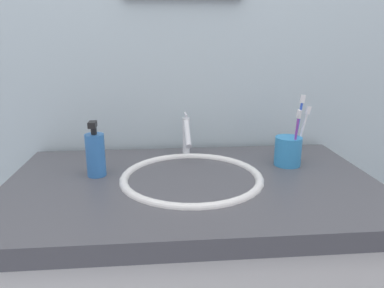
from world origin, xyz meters
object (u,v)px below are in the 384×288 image
Objects in this scene: toothbrush_cup at (288,151)px; toothbrush_purple at (296,134)px; faucet at (188,135)px; toothbrush_blue at (298,125)px; toothbrush_white at (302,131)px; soap_dispenser at (95,154)px.

toothbrush_purple reaches higher than toothbrush_cup.
faucet is 0.72× the size of toothbrush_blue.
faucet reaches higher than toothbrush_cup.
toothbrush_white is (0.04, 0.01, 0.06)m from toothbrush_cup.
toothbrush_blue is at bearing 170.71° from toothbrush_white.
toothbrush_blue is 0.02m from toothbrush_white.
toothbrush_blue is at bearing 64.11° from toothbrush_purple.
toothbrush_blue is at bearing -16.21° from faucet.
toothbrush_cup is 0.07m from toothbrush_white.
toothbrush_white is (0.01, -0.00, -0.02)m from toothbrush_blue.
toothbrush_white is (0.34, -0.10, 0.03)m from faucet.
toothbrush_purple is at bearing 1.01° from soap_dispenser.
toothbrush_white reaches higher than toothbrush_cup.
faucet is 0.31m from soap_dispenser.
toothbrush_blue is at bearing 4.83° from soap_dispenser.
toothbrush_cup is (0.30, -0.11, -0.03)m from faucet.
toothbrush_white reaches higher than soap_dispenser.
faucet is 1.70× the size of toothbrush_cup.
toothbrush_white is (0.03, 0.04, 0.00)m from toothbrush_purple.
soap_dispenser is at bearing -176.00° from toothbrush_cup.
toothbrush_purple is 1.09× the size of soap_dispenser.
toothbrush_white is at bearing 4.51° from soap_dispenser.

